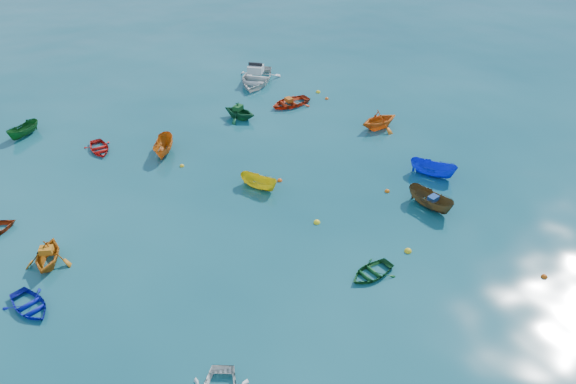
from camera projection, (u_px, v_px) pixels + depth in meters
name	position (u px, v px, depth m)	size (l,w,h in m)	color
ground	(329.00, 248.00, 29.00)	(160.00, 160.00, 0.00)	#0A404D
dinghy_blue_sw	(31.00, 308.00, 25.46)	(1.86, 2.59, 0.54)	#0D16A4
sampan_brown_mid	(429.00, 207.00, 31.94)	(1.12, 2.98, 1.15)	#523D1D
dinghy_orange_w	(50.00, 264.00, 27.97)	(2.27, 2.63, 1.39)	#C66B12
sampan_yellow_mid	(259.00, 188.00, 33.59)	(0.95, 2.51, 0.97)	yellow
dinghy_green_e	(371.00, 275.00, 27.30)	(1.74, 2.43, 0.50)	#114B1E
sampan_orange_n	(165.00, 153.00, 36.99)	(1.09, 2.89, 1.12)	#C45F12
dinghy_green_n	(240.00, 118.00, 41.17)	(2.20, 2.55, 1.34)	#13552C
dinghy_red_ne	(290.00, 105.00, 43.03)	(2.27, 3.18, 0.66)	red
sampan_blue_far	(432.00, 176.00, 34.73)	(1.09, 2.89, 1.12)	#112BDA
dinghy_red_far	(100.00, 150.00, 37.30)	(1.76, 2.46, 0.51)	red
dinghy_orange_far	(378.00, 128.00, 39.93)	(2.48, 2.88, 1.51)	orange
sampan_green_far	(25.00, 136.00, 38.96)	(0.96, 2.55, 0.99)	#14571D
motorboat_white	(256.00, 83.00, 46.60)	(3.53, 4.94, 1.62)	silver
tarp_blue_a	(433.00, 198.00, 31.44)	(0.56, 0.43, 0.27)	navy
tarp_orange_a	(46.00, 250.00, 27.53)	(0.63, 0.48, 0.31)	orange
tarp_green_b	(238.00, 108.00, 40.74)	(0.68, 0.52, 0.33)	#12491B
tarp_orange_b	(289.00, 100.00, 42.71)	(0.60, 0.46, 0.29)	#BD5413
buoy_ye_a	(408.00, 251.00, 28.74)	(0.38, 0.38, 0.38)	yellow
buoy_or_b	(544.00, 277.00, 27.16)	(0.31, 0.31, 0.31)	#DF530C
buoy_or_c	(280.00, 181.00, 34.22)	(0.32, 0.32, 0.32)	#FA520D
buoy_ye_c	(317.00, 223.00, 30.74)	(0.37, 0.37, 0.37)	yellow
buoy_or_d	(387.00, 192.00, 33.26)	(0.32, 0.32, 0.32)	#D85D0B
buoy_ye_d	(182.00, 166.00, 35.62)	(0.29, 0.29, 0.29)	yellow
buoy_or_e	(327.00, 99.00, 43.94)	(0.29, 0.29, 0.29)	#F3560D
buoy_ye_e	(318.00, 92.00, 44.95)	(0.37, 0.37, 0.37)	yellow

